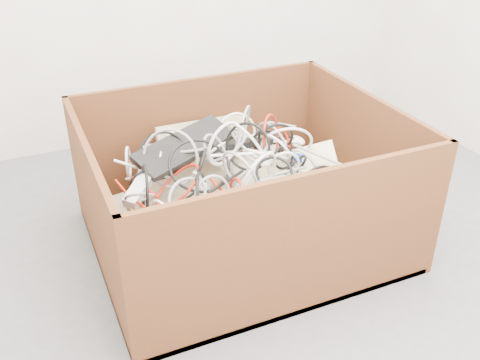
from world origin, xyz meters
name	(u,v)px	position (x,y,z in m)	size (l,w,h in m)	color
ground	(290,265)	(0.00, 0.00, 0.00)	(3.00, 3.00, 0.00)	#535355
cardboard_box	(238,213)	(-0.13, 0.24, 0.15)	(1.25, 1.04, 0.61)	#3D210F
keyboard_pile	(244,182)	(-0.08, 0.29, 0.27)	(1.08, 0.96, 0.37)	beige
mice_scatter	(235,176)	(-0.16, 0.22, 0.36)	(0.90, 0.76, 0.17)	beige
power_strip_left	(146,179)	(-0.50, 0.32, 0.37)	(0.30, 0.06, 0.04)	silver
power_strip_right	(224,221)	(-0.30, -0.02, 0.32)	(0.31, 0.06, 0.04)	silver
vga_plug	(297,158)	(0.14, 0.23, 0.37)	(0.04, 0.04, 0.02)	#0B32AF
cable_tangle	(228,161)	(-0.17, 0.26, 0.41)	(1.06, 0.77, 0.42)	gray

